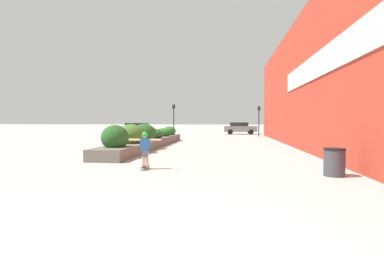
% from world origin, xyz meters
% --- Properties ---
extents(ground_plane, '(300.00, 300.00, 0.00)m').
position_xyz_m(ground_plane, '(0.00, 0.00, 0.00)').
color(ground_plane, '#A3A099').
extents(building_wall_right, '(0.67, 36.18, 8.23)m').
position_xyz_m(building_wall_right, '(5.90, 15.31, 4.12)').
color(building_wall_right, '#B23323').
rests_on(building_wall_right, ground_plane).
extents(planter_box, '(1.57, 15.43, 1.57)m').
position_xyz_m(planter_box, '(-3.82, 15.52, 0.54)').
color(planter_box, '#605B54').
rests_on(planter_box, ground_plane).
extents(skateboard, '(0.25, 0.61, 0.10)m').
position_xyz_m(skateboard, '(-1.58, 6.90, 0.07)').
color(skateboard, black).
rests_on(skateboard, ground_plane).
extents(skateboarder, '(1.17, 0.21, 1.25)m').
position_xyz_m(skateboarder, '(-1.58, 6.90, 0.85)').
color(skateboarder, tan).
rests_on(skateboarder, skateboard).
extents(trash_bin, '(0.66, 0.66, 0.88)m').
position_xyz_m(trash_bin, '(4.66, 6.34, 0.44)').
color(trash_bin, '#38383D').
rests_on(trash_bin, ground_plane).
extents(car_leftmost, '(4.26, 1.91, 1.55)m').
position_xyz_m(car_leftmost, '(2.88, 36.47, 0.82)').
color(car_leftmost, slate).
rests_on(car_leftmost, ground_plane).
extents(car_center_left, '(4.74, 2.06, 1.48)m').
position_xyz_m(car_center_left, '(-10.44, 33.78, 0.78)').
color(car_center_left, '#BCBCC1').
rests_on(car_center_left, ground_plane).
extents(car_center_right, '(3.90, 2.02, 1.60)m').
position_xyz_m(car_center_right, '(10.10, 34.46, 0.84)').
color(car_center_right, black).
rests_on(car_center_right, ground_plane).
extents(traffic_light_left, '(0.28, 0.30, 3.58)m').
position_xyz_m(traffic_light_left, '(-4.70, 29.41, 2.43)').
color(traffic_light_left, black).
rests_on(traffic_light_left, ground_plane).
extents(traffic_light_right, '(0.28, 0.30, 3.38)m').
position_xyz_m(traffic_light_right, '(4.71, 30.32, 2.31)').
color(traffic_light_right, black).
rests_on(traffic_light_right, ground_plane).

